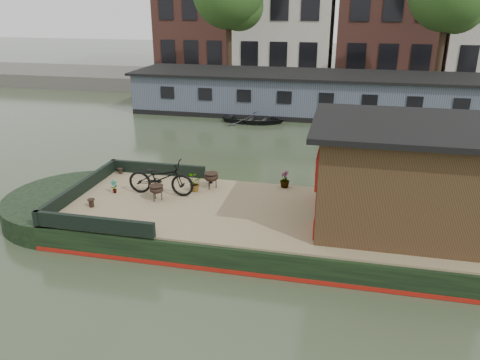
% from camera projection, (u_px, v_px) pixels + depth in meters
% --- Properties ---
extents(ground, '(120.00, 120.00, 0.00)m').
position_uv_depth(ground, '(298.00, 238.00, 11.71)').
color(ground, '#2D3823').
rests_on(ground, ground).
extents(houseboat_hull, '(14.01, 4.02, 0.60)m').
position_uv_depth(houseboat_hull, '(247.00, 223.00, 11.89)').
color(houseboat_hull, black).
rests_on(houseboat_hull, ground).
extents(houseboat_deck, '(11.80, 3.80, 0.05)m').
position_uv_depth(houseboat_deck, '(300.00, 215.00, 11.49)').
color(houseboat_deck, '#907C59').
rests_on(houseboat_deck, houseboat_hull).
extents(bow_bulwark, '(3.00, 4.00, 0.35)m').
position_uv_depth(bow_bulwark, '(110.00, 191.00, 12.46)').
color(bow_bulwark, black).
rests_on(bow_bulwark, houseboat_deck).
extents(cabin, '(4.00, 3.50, 2.42)m').
position_uv_depth(cabin, '(399.00, 174.00, 10.59)').
color(cabin, black).
rests_on(cabin, houseboat_deck).
extents(bicycle, '(1.83, 0.68, 0.96)m').
position_uv_depth(bicycle, '(161.00, 178.00, 12.51)').
color(bicycle, black).
rests_on(bicycle, houseboat_deck).
extents(potted_plant_a, '(0.23, 0.23, 0.37)m').
position_uv_depth(potted_plant_a, '(114.00, 187.00, 12.69)').
color(potted_plant_a, '#955E2A').
rests_on(potted_plant_a, houseboat_deck).
extents(potted_plant_b, '(0.16, 0.18, 0.29)m').
position_uv_depth(potted_plant_b, '(211.00, 178.00, 13.41)').
color(potted_plant_b, brown).
rests_on(potted_plant_b, houseboat_deck).
extents(potted_plant_c, '(0.42, 0.37, 0.46)m').
position_uv_depth(potted_plant_c, '(194.00, 183.00, 12.80)').
color(potted_plant_c, maroon).
rests_on(potted_plant_c, houseboat_deck).
extents(potted_plant_d, '(0.37, 0.37, 0.48)m').
position_uv_depth(potted_plant_d, '(285.00, 179.00, 13.06)').
color(potted_plant_d, brown).
rests_on(potted_plant_d, houseboat_deck).
extents(brazier_front, '(0.48, 0.48, 0.42)m').
position_uv_depth(brazier_front, '(157.00, 193.00, 12.21)').
color(brazier_front, black).
rests_on(brazier_front, houseboat_deck).
extents(brazier_rear, '(0.49, 0.49, 0.45)m').
position_uv_depth(brazier_rear, '(211.00, 180.00, 13.02)').
color(brazier_rear, black).
rests_on(brazier_rear, houseboat_deck).
extents(bollard_port, '(0.15, 0.15, 0.17)m').
position_uv_depth(bollard_port, '(120.00, 171.00, 14.15)').
color(bollard_port, black).
rests_on(bollard_port, houseboat_deck).
extents(bollard_stbd, '(0.18, 0.18, 0.21)m').
position_uv_depth(bollard_stbd, '(91.00, 203.00, 11.87)').
color(bollard_stbd, black).
rests_on(bollard_stbd, houseboat_deck).
extents(dinghy, '(3.08, 2.27, 0.62)m').
position_uv_depth(dinghy, '(254.00, 116.00, 22.77)').
color(dinghy, black).
rests_on(dinghy, ground).
extents(far_houseboat, '(20.40, 4.40, 2.11)m').
position_uv_depth(far_houseboat, '(328.00, 96.00, 24.12)').
color(far_houseboat, '#4C5465').
rests_on(far_houseboat, ground).
extents(quay, '(60.00, 6.00, 0.90)m').
position_uv_depth(quay, '(332.00, 86.00, 30.23)').
color(quay, '#47443F').
rests_on(quay, ground).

